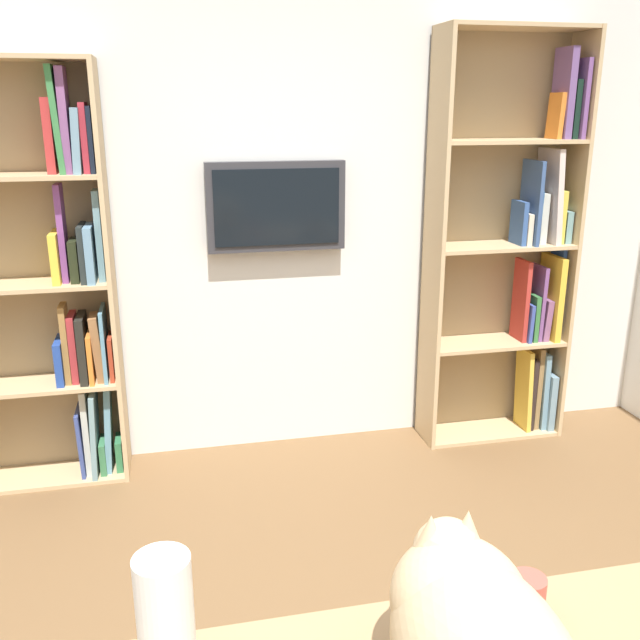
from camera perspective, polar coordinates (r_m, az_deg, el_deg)
name	(u,v)px	position (r m, az deg, el deg)	size (l,w,h in m)	color
wall_back	(274,203)	(3.69, -3.79, 9.52)	(4.52, 0.06, 2.70)	silver
bookshelf_left	(516,255)	(4.00, 15.67, 5.11)	(0.80, 0.28, 2.22)	tan
bookshelf_right	(51,288)	(3.59, -21.08, 2.47)	(0.78, 0.28, 2.04)	tan
wall_mounted_tv	(276,207)	(3.61, -3.61, 9.22)	(0.71, 0.07, 0.45)	#333338
paper_towel_roll	(165,619)	(1.48, -12.49, -22.69)	(0.11, 0.11, 0.27)	white
coffee_mug	(527,597)	(1.70, 16.51, -20.82)	(0.08, 0.08, 0.10)	#D84C3F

